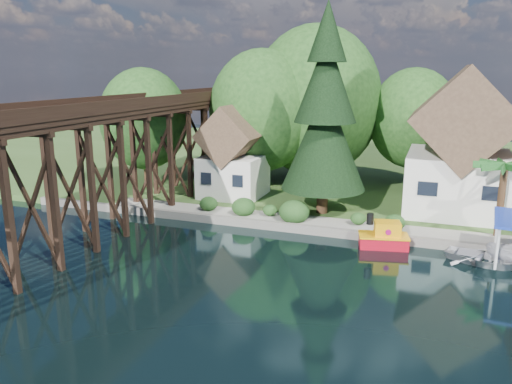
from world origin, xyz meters
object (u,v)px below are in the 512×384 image
conifer (325,115)px  palm_tree (505,168)px  house_left (461,152)px  trestle_bridge (118,154)px  boat_white_a (484,256)px  tugboat (384,237)px  shed (233,158)px

conifer → palm_tree: bearing=-7.8°
house_left → conifer: conifer is taller
trestle_bridge → boat_white_a: size_ratio=10.16×
tugboat → boat_white_a: bearing=-8.6°
trestle_bridge → conifer: conifer is taller
shed → boat_white_a: 21.40m
trestle_bridge → palm_tree: trestle_bridge is taller
shed → palm_tree: shed is taller
palm_tree → boat_white_a: (-1.01, -4.07, -4.60)m
trestle_bridge → tugboat: trestle_bridge is taller
conifer → tugboat: 10.14m
shed → conifer: size_ratio=0.51×
house_left → tugboat: (-4.43, -8.91, -4.46)m
shed → boat_white_a: shed is taller
shed → tugboat: (13.57, -7.41, -3.15)m
shed → tugboat: 15.78m
house_left → conifer: size_ratio=0.71×
shed → palm_tree: 20.91m
house_left → shed: 18.11m
palm_tree → boat_white_a: size_ratio=1.20×
shed → tugboat: bearing=-28.6°
trestle_bridge → palm_tree: size_ratio=8.47×
tugboat → boat_white_a: size_ratio=0.79×
house_left → boat_white_a: house_left is taller
house_left → shed: bearing=-175.2°
conifer → boat_white_a: conifer is taller
house_left → tugboat: size_ratio=3.23×
tugboat → palm_tree: bearing=24.8°
trestle_bridge → palm_tree: 25.95m
trestle_bridge → house_left: house_left is taller
trestle_bridge → conifer: bearing=26.7°
house_left → tugboat: bearing=-116.4°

